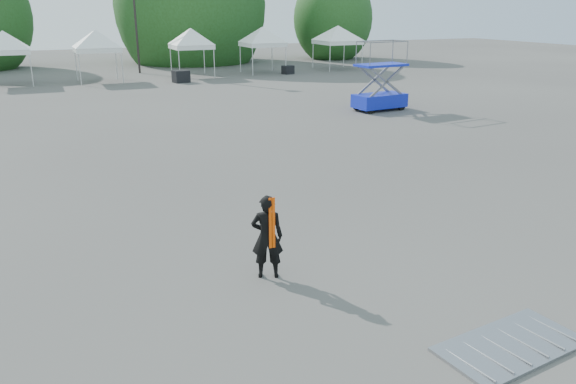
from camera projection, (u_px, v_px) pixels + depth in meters
name	position (u px, v px, depth m)	size (l,w,h in m)	color
ground	(261.00, 221.00, 12.98)	(120.00, 120.00, 0.00)	#474442
tree_mid_e	(191.00, 5.00, 48.71)	(5.12, 5.12, 7.79)	#382314
tree_far_e	(333.00, 19.00, 52.44)	(3.84, 3.84, 5.84)	#382314
tent_d	(3.00, 35.00, 34.40)	(4.02, 4.02, 3.88)	silver
tent_e	(96.00, 34.00, 36.01)	(3.95, 3.95, 3.88)	silver
tent_f	(191.00, 32.00, 38.57)	(3.74, 3.74, 3.88)	silver
tent_g	(262.00, 31.00, 40.93)	(3.95, 3.95, 3.88)	silver
tent_h	(338.00, 29.00, 43.51)	(4.30, 4.30, 3.88)	silver
man	(267.00, 237.00, 10.08)	(0.67, 0.56, 1.58)	black
scissor_lift	(381.00, 76.00, 26.35)	(2.60, 1.49, 3.22)	#0D0FB2
barrier_mid	(511.00, 345.00, 8.17)	(2.31, 1.33, 0.07)	gray
crate_mid	(181.00, 76.00, 36.56)	(0.99, 0.77, 0.77)	black
crate_east	(288.00, 70.00, 41.21)	(0.78, 0.60, 0.60)	black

